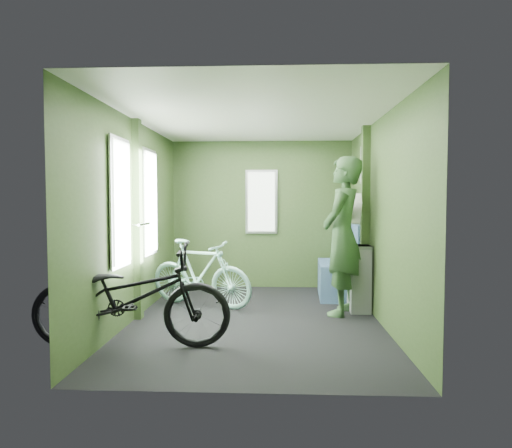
% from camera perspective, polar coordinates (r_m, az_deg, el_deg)
% --- Properties ---
extents(room, '(4.00, 4.02, 2.31)m').
position_cam_1_polar(room, '(5.22, -0.44, 3.65)').
color(room, black).
rests_on(room, ground).
extents(bicycle_black, '(1.88, 0.84, 1.01)m').
position_cam_1_polar(bicycle_black, '(4.53, -15.25, -14.78)').
color(bicycle_black, black).
rests_on(bicycle_black, ground).
extents(bicycle_mint, '(1.56, 1.07, 0.93)m').
position_cam_1_polar(bicycle_mint, '(6.01, -7.03, -10.27)').
color(bicycle_mint, '#93D3C5').
rests_on(bicycle_mint, ground).
extents(passenger, '(0.70, 0.83, 1.90)m').
position_cam_1_polar(passenger, '(5.56, 10.77, -1.45)').
color(passenger, '#31512C').
rests_on(passenger, ground).
extents(waste_box, '(0.24, 0.34, 0.82)m').
position_cam_1_polar(waste_box, '(5.80, 12.78, -6.65)').
color(waste_box, slate).
rests_on(waste_box, ground).
extents(bench_seat, '(0.60, 1.01, 1.04)m').
position_cam_1_polar(bench_seat, '(6.64, 10.50, -6.33)').
color(bench_seat, navy).
rests_on(bench_seat, ground).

